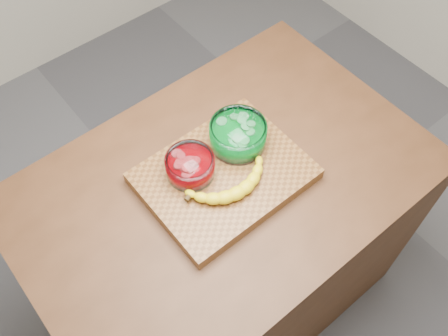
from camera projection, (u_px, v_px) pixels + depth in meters
ground at (224, 290)px, 2.18m from camera, size 3.50×3.50×0.00m
counter at (224, 246)px, 1.81m from camera, size 1.20×0.80×0.90m
cutting_board at (224, 176)px, 1.42m from camera, size 0.45×0.35×0.04m
bowl_red at (190, 166)px, 1.38m from camera, size 0.14×0.14×0.06m
bowl_green at (238, 135)px, 1.43m from camera, size 0.16×0.16×0.08m
banana at (230, 182)px, 1.36m from camera, size 0.28×0.14×0.04m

